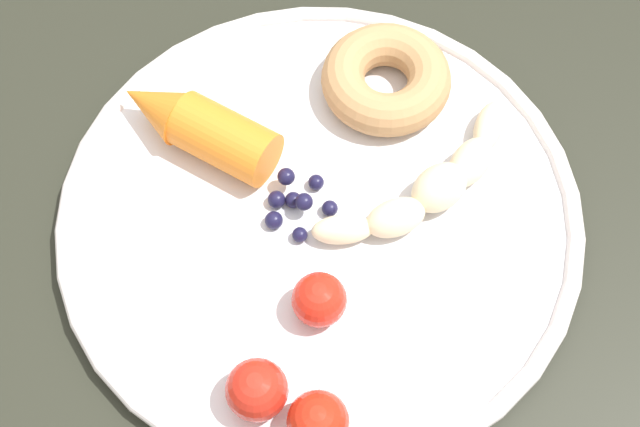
{
  "coord_description": "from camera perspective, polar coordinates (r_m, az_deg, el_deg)",
  "views": [
    {
      "loc": [
        -0.3,
        -0.04,
        1.28
      ],
      "look_at": [
        -0.03,
        0.05,
        0.74
      ],
      "focal_mm": 50.85,
      "sensor_mm": 36.0,
      "label": 1
    }
  ],
  "objects": [
    {
      "name": "carrot_orange",
      "position": [
        0.62,
        -7.79,
        5.59
      ],
      "size": [
        0.06,
        0.12,
        0.04
      ],
      "color": "orange",
      "rests_on": "plate"
    },
    {
      "name": "dining_table",
      "position": [
        0.7,
        4.75,
        -2.44
      ],
      "size": [
        1.08,
        0.91,
        0.73
      ],
      "color": "#26281D",
      "rests_on": "ground_plane"
    },
    {
      "name": "tomato_near",
      "position": [
        0.53,
        -0.13,
        -12.97
      ],
      "size": [
        0.04,
        0.04,
        0.04
      ],
      "primitive_type": "sphere",
      "color": "red",
      "rests_on": "plate"
    },
    {
      "name": "tomato_mid",
      "position": [
        0.56,
        -0.05,
        -5.45
      ],
      "size": [
        0.03,
        0.03,
        0.03
      ],
      "primitive_type": "sphere",
      "color": "red",
      "rests_on": "plate"
    },
    {
      "name": "blueberry_pile",
      "position": [
        0.6,
        -1.57,
        0.73
      ],
      "size": [
        0.05,
        0.05,
        0.02
      ],
      "color": "#191638",
      "rests_on": "plate"
    },
    {
      "name": "plate",
      "position": [
        0.6,
        -0.0,
        -0.13
      ],
      "size": [
        0.35,
        0.35,
        0.02
      ],
      "color": "silver",
      "rests_on": "dining_table"
    },
    {
      "name": "tomato_far",
      "position": [
        0.54,
        -4.0,
        -11.01
      ],
      "size": [
        0.04,
        0.04,
        0.04
      ],
      "primitive_type": "sphere",
      "color": "red",
      "rests_on": "plate"
    },
    {
      "name": "banana",
      "position": [
        0.6,
        6.96,
        1.69
      ],
      "size": [
        0.14,
        0.11,
        0.03
      ],
      "color": "beige",
      "rests_on": "plate"
    },
    {
      "name": "donut",
      "position": [
        0.64,
        4.18,
        8.43
      ],
      "size": [
        0.13,
        0.13,
        0.03
      ],
      "primitive_type": "torus",
      "rotation": [
        0.0,
        0.0,
        0.75
      ],
      "color": "tan",
      "rests_on": "plate"
    }
  ]
}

